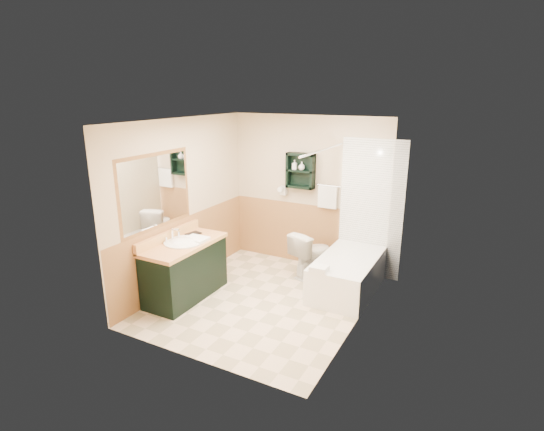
{
  "coord_description": "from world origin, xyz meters",
  "views": [
    {
      "loc": [
        2.55,
        -4.56,
        2.76
      ],
      "look_at": [
        0.04,
        0.2,
        1.16
      ],
      "focal_mm": 28.0,
      "sensor_mm": 36.0,
      "label": 1
    }
  ],
  "objects_px": {
    "hair_dryer": "(284,190)",
    "vanity": "(185,270)",
    "soap_bottle_a": "(295,167)",
    "soap_bottle_b": "(302,167)",
    "toilet": "(312,254)",
    "vanity_book": "(190,227)",
    "wall_shelf": "(300,171)",
    "bathtub": "(349,273)"
  },
  "relations": [
    {
      "from": "vanity_book",
      "to": "wall_shelf",
      "type": "bearing_deg",
      "value": 66.36
    },
    {
      "from": "vanity",
      "to": "soap_bottle_a",
      "type": "bearing_deg",
      "value": 66.07
    },
    {
      "from": "soap_bottle_a",
      "to": "soap_bottle_b",
      "type": "bearing_deg",
      "value": 0.0
    },
    {
      "from": "soap_bottle_a",
      "to": "hair_dryer",
      "type": "bearing_deg",
      "value": 171.52
    },
    {
      "from": "vanity_book",
      "to": "soap_bottle_b",
      "type": "bearing_deg",
      "value": 65.68
    },
    {
      "from": "hair_dryer",
      "to": "toilet",
      "type": "relative_size",
      "value": 0.34
    },
    {
      "from": "hair_dryer",
      "to": "bathtub",
      "type": "distance_m",
      "value": 1.73
    },
    {
      "from": "wall_shelf",
      "to": "vanity",
      "type": "xyz_separation_m",
      "value": [
        -0.89,
        -1.8,
        -1.15
      ]
    },
    {
      "from": "vanity",
      "to": "vanity_book",
      "type": "distance_m",
      "value": 0.63
    },
    {
      "from": "wall_shelf",
      "to": "soap_bottle_a",
      "type": "bearing_deg",
      "value": -177.1
    },
    {
      "from": "hair_dryer",
      "to": "wall_shelf",
      "type": "bearing_deg",
      "value": -4.76
    },
    {
      "from": "hair_dryer",
      "to": "vanity",
      "type": "xyz_separation_m",
      "value": [
        -0.59,
        -1.82,
        -0.8
      ]
    },
    {
      "from": "soap_bottle_a",
      "to": "vanity_book",
      "type": "bearing_deg",
      "value": -123.62
    },
    {
      "from": "vanity_book",
      "to": "soap_bottle_a",
      "type": "relative_size",
      "value": 1.38
    },
    {
      "from": "hair_dryer",
      "to": "vanity",
      "type": "height_order",
      "value": "hair_dryer"
    },
    {
      "from": "wall_shelf",
      "to": "vanity_book",
      "type": "relative_size",
      "value": 2.74
    },
    {
      "from": "wall_shelf",
      "to": "soap_bottle_b",
      "type": "relative_size",
      "value": 4.3
    },
    {
      "from": "vanity",
      "to": "vanity_book",
      "type": "relative_size",
      "value": 6.2
    },
    {
      "from": "toilet",
      "to": "soap_bottle_b",
      "type": "bearing_deg",
      "value": -25.11
    },
    {
      "from": "soap_bottle_b",
      "to": "bathtub",
      "type": "bearing_deg",
      "value": -28.33
    },
    {
      "from": "wall_shelf",
      "to": "soap_bottle_a",
      "type": "height_order",
      "value": "wall_shelf"
    },
    {
      "from": "vanity",
      "to": "soap_bottle_a",
      "type": "distance_m",
      "value": 2.3
    },
    {
      "from": "soap_bottle_a",
      "to": "soap_bottle_b",
      "type": "xyz_separation_m",
      "value": [
        0.12,
        0.0,
        0.02
      ]
    },
    {
      "from": "soap_bottle_a",
      "to": "soap_bottle_b",
      "type": "height_order",
      "value": "soap_bottle_b"
    },
    {
      "from": "bathtub",
      "to": "soap_bottle_a",
      "type": "height_order",
      "value": "soap_bottle_a"
    },
    {
      "from": "bathtub",
      "to": "soap_bottle_b",
      "type": "relative_size",
      "value": 11.73
    },
    {
      "from": "wall_shelf",
      "to": "vanity",
      "type": "height_order",
      "value": "wall_shelf"
    },
    {
      "from": "toilet",
      "to": "soap_bottle_a",
      "type": "height_order",
      "value": "soap_bottle_a"
    },
    {
      "from": "hair_dryer",
      "to": "bathtub",
      "type": "xyz_separation_m",
      "value": [
        1.33,
        -0.57,
        -0.95
      ]
    },
    {
      "from": "vanity",
      "to": "bathtub",
      "type": "height_order",
      "value": "vanity"
    },
    {
      "from": "bathtub",
      "to": "vanity",
      "type": "bearing_deg",
      "value": -146.85
    },
    {
      "from": "bathtub",
      "to": "soap_bottle_b",
      "type": "height_order",
      "value": "soap_bottle_b"
    },
    {
      "from": "wall_shelf",
      "to": "vanity_book",
      "type": "height_order",
      "value": "wall_shelf"
    },
    {
      "from": "wall_shelf",
      "to": "vanity",
      "type": "bearing_deg",
      "value": -116.44
    },
    {
      "from": "vanity",
      "to": "soap_bottle_b",
      "type": "relative_size",
      "value": 9.74
    },
    {
      "from": "hair_dryer",
      "to": "toilet",
      "type": "height_order",
      "value": "hair_dryer"
    },
    {
      "from": "toilet",
      "to": "vanity_book",
      "type": "height_order",
      "value": "vanity_book"
    },
    {
      "from": "toilet",
      "to": "soap_bottle_a",
      "type": "relative_size",
      "value": 4.9
    },
    {
      "from": "wall_shelf",
      "to": "toilet",
      "type": "distance_m",
      "value": 1.3
    },
    {
      "from": "hair_dryer",
      "to": "vanity",
      "type": "bearing_deg",
      "value": -108.06
    },
    {
      "from": "wall_shelf",
      "to": "bathtub",
      "type": "distance_m",
      "value": 1.74
    },
    {
      "from": "toilet",
      "to": "vanity_book",
      "type": "distance_m",
      "value": 1.89
    }
  ]
}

